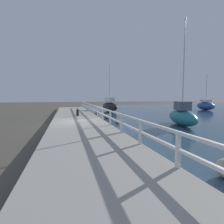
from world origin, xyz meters
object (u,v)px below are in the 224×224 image
mooring_bollard (78,113)px  sailboat_black (110,106)px  sailboat_blue (206,106)px  sailboat_teal (182,116)px

mooring_bollard → sailboat_black: sailboat_black is taller
mooring_bollard → sailboat_blue: bearing=17.5°
mooring_bollard → sailboat_black: (5.03, 7.69, 0.17)m
mooring_bollard → sailboat_teal: 9.11m
sailboat_black → sailboat_blue: 15.60m
mooring_bollard → sailboat_blue: size_ratio=0.11×
mooring_bollard → sailboat_teal: size_ratio=0.08×
sailboat_teal → sailboat_black: bearing=113.2°
sailboat_black → sailboat_teal: 13.27m
sailboat_blue → sailboat_black: bearing=178.9°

